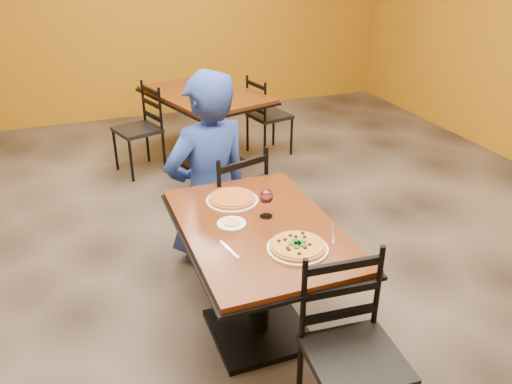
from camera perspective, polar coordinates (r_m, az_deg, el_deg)
name	(u,v)px	position (r m, az deg, el deg)	size (l,w,h in m)	color
floor	(233,286)	(3.61, -2.58, -10.29)	(7.00, 8.00, 0.01)	black
table_main	(259,255)	(2.91, 0.32, -7.02)	(0.83, 1.23, 0.75)	#592E0E
table_second	(206,111)	(5.36, -5.57, 8.93)	(1.24, 1.53, 0.75)	#592E0E
chair_main_near	(355,360)	(2.47, 10.89, -17.77)	(0.41, 0.41, 0.91)	black
chair_main_far	(228,207)	(3.61, -3.10, -1.67)	(0.42, 0.42, 0.92)	black
chair_second_left	(137,130)	(5.27, -12.96, 6.65)	(0.40, 0.40, 0.87)	black
chair_second_right	(270,116)	(5.61, 1.50, 8.39)	(0.38, 0.38, 0.85)	black
diner	(208,168)	(3.65, -5.33, 2.66)	(0.67, 0.44, 1.39)	navy
plate_main	(298,248)	(2.61, 4.60, -6.23)	(0.31, 0.31, 0.01)	white
pizza_main	(298,246)	(2.60, 4.62, -5.93)	(0.28, 0.28, 0.02)	#902C0A
plate_far	(232,200)	(3.06, -2.64, -0.92)	(0.31, 0.31, 0.01)	white
pizza_far	(232,198)	(3.05, -2.65, -0.66)	(0.28, 0.28, 0.02)	orange
side_plate	(232,224)	(2.82, -2.72, -3.51)	(0.16, 0.16, 0.01)	white
dip	(231,222)	(2.81, -2.72, -3.35)	(0.09, 0.09, 0.01)	tan
wine_glass	(266,202)	(2.85, 1.14, -1.13)	(0.08, 0.08, 0.18)	white
fork	(229,249)	(2.60, -2.96, -6.35)	(0.01, 0.19, 0.00)	silver
knife	(333,233)	(2.76, 8.51, -4.55)	(0.01, 0.21, 0.00)	silver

